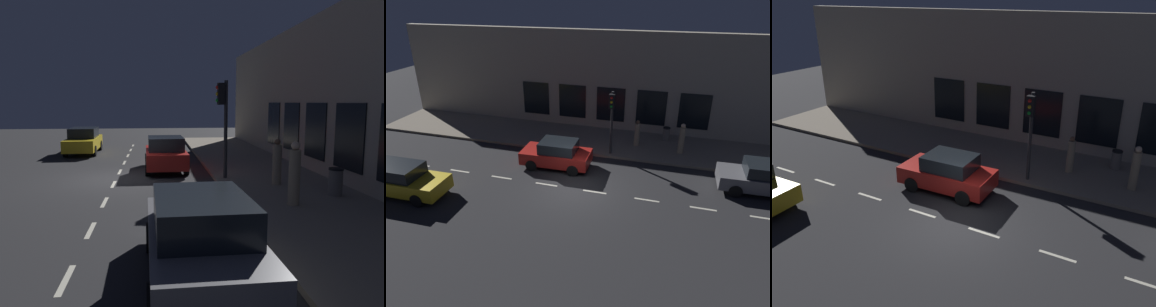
{
  "view_description": "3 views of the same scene",
  "coord_description": "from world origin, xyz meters",
  "views": [
    {
      "loc": [
        1.63,
        -15.23,
        3.16
      ],
      "look_at": [
        3.12,
        -0.41,
        1.08
      ],
      "focal_mm": 34.57,
      "sensor_mm": 36.0,
      "label": 1
    },
    {
      "loc": [
        -14.49,
        -4.41,
        9.21
      ],
      "look_at": [
        1.43,
        0.3,
        1.32
      ],
      "focal_mm": 32.34,
      "sensor_mm": 36.0,
      "label": 2
    },
    {
      "loc": [
        -10.21,
        -6.03,
        7.69
      ],
      "look_at": [
        2.4,
        1.16,
        1.66
      ],
      "focal_mm": 36.45,
      "sensor_mm": 36.0,
      "label": 3
    }
  ],
  "objects": [
    {
      "name": "parked_car_1",
      "position": [
        -2.79,
        8.14,
        0.79
      ],
      "size": [
        1.94,
        4.57,
        1.58
      ],
      "rotation": [
        0.0,
        0.0,
        3.16
      ],
      "color": "gold",
      "rests_on": "ground"
    },
    {
      "name": "sidewalk",
      "position": [
        6.25,
        0.0,
        0.07
      ],
      "size": [
        4.5,
        32.0,
        0.15
      ],
      "color": "gray",
      "rests_on": "ground"
    },
    {
      "name": "lane_centre_line",
      "position": [
        0.0,
        -1.0,
        0.0
      ],
      "size": [
        0.12,
        27.2,
        0.01
      ],
      "color": "beige",
      "rests_on": "ground"
    },
    {
      "name": "parked_car_0",
      "position": [
        2.1,
        1.75,
        0.79
      ],
      "size": [
        1.97,
        3.91,
        1.58
      ],
      "rotation": [
        0.0,
        0.0,
        0.03
      ],
      "color": "red",
      "rests_on": "ground"
    },
    {
      "name": "building_facade",
      "position": [
        8.8,
        0.0,
        3.42
      ],
      "size": [
        0.65,
        32.0,
        6.86
      ],
      "color": "#B2A893",
      "rests_on": "ground"
    },
    {
      "name": "parked_car_2",
      "position": [
        2.4,
        -9.04,
        0.79
      ],
      "size": [
        1.99,
        4.3,
        1.58
      ],
      "rotation": [
        0.0,
        0.0,
        0.03
      ],
      "color": "slate",
      "rests_on": "ground"
    },
    {
      "name": "trash_bin",
      "position": [
        7.45,
        -4.0,
        0.6
      ],
      "size": [
        0.47,
        0.47,
        0.89
      ],
      "color": "slate",
      "rests_on": "sidewalk"
    },
    {
      "name": "pedestrian_0",
      "position": [
        5.67,
        -4.97,
        1.05
      ],
      "size": [
        0.47,
        0.47,
        1.89
      ],
      "rotation": [
        0.0,
        0.0,
        5.6
      ],
      "color": "gray",
      "rests_on": "sidewalk"
    },
    {
      "name": "pedestrian_1",
      "position": [
        6.07,
        -2.25,
        0.93
      ],
      "size": [
        0.43,
        0.43,
        1.69
      ],
      "rotation": [
        0.0,
        0.0,
        5.1
      ],
      "color": "gray",
      "rests_on": "sidewalk"
    },
    {
      "name": "traffic_light",
      "position": [
        4.3,
        -0.89,
        2.77
      ],
      "size": [
        0.49,
        0.32,
        3.85
      ],
      "color": "#2D2D30",
      "rests_on": "sidewalk"
    },
    {
      "name": "ground_plane",
      "position": [
        0.0,
        0.0,
        0.0
      ],
      "size": [
        60.0,
        60.0,
        0.0
      ],
      "primitive_type": "plane",
      "color": "#28282B"
    }
  ]
}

